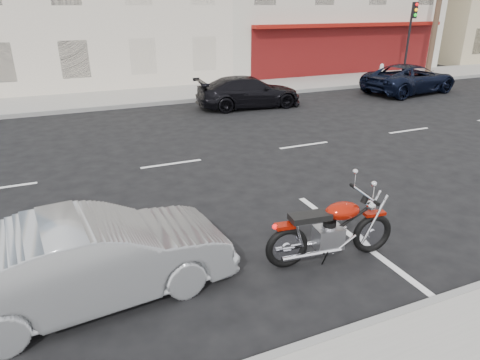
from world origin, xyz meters
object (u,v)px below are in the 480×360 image
object	(u,v)px
traffic_light	(411,30)
sedan_silver	(93,259)
motorcycle	(375,225)
fire_hydrant	(381,70)
car_far	(249,92)
suv_far	(410,79)

from	to	relation	value
traffic_light	sedan_silver	xyz separation A→B (m)	(-17.87, -13.27, -1.92)
motorcycle	traffic_light	bearing A→B (deg)	52.08
traffic_light	motorcycle	xyz separation A→B (m)	(-13.52, -13.81, -2.05)
traffic_light	sedan_silver	bearing A→B (deg)	-143.40
traffic_light	fire_hydrant	xyz separation A→B (m)	(-1.50, 0.17, -2.03)
motorcycle	car_far	size ratio (longest dim) A/B	0.53
traffic_light	fire_hydrant	distance (m)	2.53
motorcycle	sedan_silver	distance (m)	4.39
traffic_light	suv_far	world-z (taller)	traffic_light
traffic_light	motorcycle	world-z (taller)	traffic_light
sedan_silver	car_far	size ratio (longest dim) A/B	0.92
fire_hydrant	sedan_silver	xyz separation A→B (m)	(-16.37, -13.43, 0.11)
fire_hydrant	motorcycle	bearing A→B (deg)	-130.68
suv_far	car_far	distance (m)	8.07
fire_hydrant	suv_far	world-z (taller)	suv_far
fire_hydrant	sedan_silver	world-z (taller)	sedan_silver
traffic_light	car_far	bearing A→B (deg)	-164.19
traffic_light	sedan_silver	size ratio (longest dim) A/B	0.99
fire_hydrant	car_far	xyz separation A→B (m)	(-9.41, -3.26, 0.08)
traffic_light	fire_hydrant	size ratio (longest dim) A/B	5.28
car_far	fire_hydrant	bearing A→B (deg)	-66.83
traffic_light	sedan_silver	world-z (taller)	traffic_light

